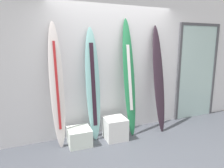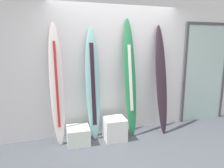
{
  "view_description": "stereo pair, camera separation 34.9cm",
  "coord_description": "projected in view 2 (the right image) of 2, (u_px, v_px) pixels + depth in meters",
  "views": [
    {
      "loc": [
        -1.61,
        -2.47,
        1.78
      ],
      "look_at": [
        -0.17,
        0.95,
        1.04
      ],
      "focal_mm": 32.63,
      "sensor_mm": 36.0,
      "label": 1
    },
    {
      "loc": [
        -1.28,
        -2.59,
        1.78
      ],
      "look_at": [
        -0.17,
        0.95,
        1.04
      ],
      "focal_mm": 32.63,
      "sensor_mm": 36.0,
      "label": 2
    }
  ],
  "objects": [
    {
      "name": "display_block_left",
      "position": [
        78.0,
        135.0,
        3.67
      ],
      "size": [
        0.41,
        0.41,
        0.3
      ],
      "color": "silver",
      "rests_on": "ground"
    },
    {
      "name": "display_block_center",
      "position": [
        115.0,
        128.0,
        3.83
      ],
      "size": [
        0.41,
        0.41,
        0.41
      ],
      "color": "white",
      "rests_on": "ground"
    },
    {
      "name": "surfboard_ivory",
      "position": [
        57.0,
        86.0,
        3.54
      ],
      "size": [
        0.25,
        0.35,
        2.15
      ],
      "color": "silver",
      "rests_on": "ground"
    },
    {
      "name": "surfboard_charcoal",
      "position": [
        161.0,
        80.0,
        4.06
      ],
      "size": [
        0.25,
        0.48,
        2.15
      ],
      "color": "#2A1C27",
      "rests_on": "ground"
    },
    {
      "name": "surfboard_emerald",
      "position": [
        130.0,
        78.0,
        3.9
      ],
      "size": [
        0.24,
        0.41,
        2.25
      ],
      "color": "#227746",
      "rests_on": "ground"
    },
    {
      "name": "glass_door",
      "position": [
        205.0,
        71.0,
        4.65
      ],
      "size": [
        1.16,
        0.06,
        2.23
      ],
      "color": "silver",
      "rests_on": "ground"
    },
    {
      "name": "wall_back",
      "position": [
        115.0,
        63.0,
        4.09
      ],
      "size": [
        7.2,
        0.2,
        2.8
      ],
      "primitive_type": "cube",
      "color": "silver",
      "rests_on": "ground"
    },
    {
      "name": "surfboard_seafoam",
      "position": [
        93.0,
        84.0,
        3.75
      ],
      "size": [
        0.27,
        0.29,
        2.07
      ],
      "color": "#82BFBC",
      "rests_on": "ground"
    },
    {
      "name": "ground",
      "position": [
        141.0,
        162.0,
        3.15
      ],
      "size": [
        8.0,
        8.0,
        0.04
      ],
      "primitive_type": "cube",
      "color": "#474A53"
    }
  ]
}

